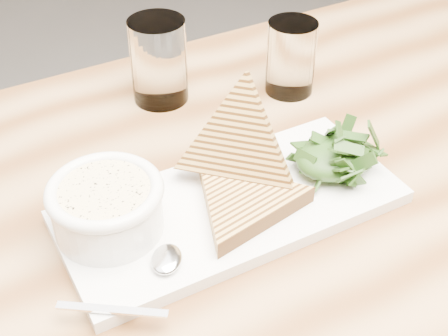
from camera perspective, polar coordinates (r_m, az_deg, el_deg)
name	(u,v)px	position (r m, az deg, el deg)	size (l,w,h in m)	color
table_top	(260,234)	(0.72, 3.29, -6.02)	(1.28, 0.85, 0.04)	#9D7448
table_leg_br	(413,173)	(1.48, 16.88, -0.40)	(0.06, 0.06, 0.73)	#9D7448
platter	(231,206)	(0.71, 0.65, -3.54)	(0.39, 0.17, 0.02)	white
soup_bowl	(108,212)	(0.67, -10.58, -3.98)	(0.12, 0.12, 0.05)	white
soup	(105,192)	(0.65, -10.86, -2.18)	(0.10, 0.10, 0.01)	beige
bowl_rim	(104,191)	(0.65, -10.88, -2.05)	(0.12, 0.12, 0.01)	white
sandwich_flat	(244,202)	(0.69, 1.82, -3.16)	(0.16, 0.16, 0.02)	#B68947
sandwich_lean	(238,143)	(0.71, 1.30, 2.33)	(0.16, 0.16, 0.09)	#B68947
salad_base	(335,158)	(0.75, 10.08, 0.94)	(0.10, 0.08, 0.04)	black
arugula_pile	(335,152)	(0.75, 10.15, 1.44)	(0.11, 0.10, 0.05)	#32501C
spoon_bowl	(167,259)	(0.64, -5.26, -8.28)	(0.03, 0.04, 0.01)	silver
spoon_handle	(112,310)	(0.61, -10.20, -12.62)	(0.11, 0.01, 0.00)	silver
glass_near	(159,61)	(0.89, -5.99, 9.71)	(0.08, 0.08, 0.12)	white
glass_far	(291,58)	(0.91, 6.13, 10.01)	(0.07, 0.07, 0.11)	white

